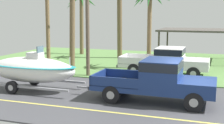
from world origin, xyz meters
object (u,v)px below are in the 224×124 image
carport_awning (198,31)px  utility_pole (87,3)px  palm_tree_far_right (82,8)px  parked_pickup_background (169,60)px  palm_tree_far_left (150,3)px  pickup_truck_towing (161,79)px  boat_on_trailer (31,69)px

carport_awning → utility_pole: (-6.01, -8.74, 2.05)m
palm_tree_far_right → carport_awning: bearing=-3.0°
palm_tree_far_right → utility_pole: bearing=-63.3°
parked_pickup_background → palm_tree_far_left: 4.47m
parked_pickup_background → utility_pole: 6.27m
pickup_truck_towing → utility_pole: bearing=141.9°
pickup_truck_towing → boat_on_trailer: boat_on_trailer is taller
palm_tree_far_left → palm_tree_far_right: palm_tree_far_right is taller
boat_on_trailer → palm_tree_far_right: palm_tree_far_right is taller
boat_on_trailer → palm_tree_far_right: size_ratio=1.04×
parked_pickup_background → carport_awning: bearing=80.1°
pickup_truck_towing → carport_awning: carport_awning is taller
carport_awning → palm_tree_far_right: 10.89m
boat_on_trailer → utility_pole: utility_pole is taller
pickup_truck_towing → palm_tree_far_left: palm_tree_far_left is taller
boat_on_trailer → carport_awning: carport_awning is taller
carport_awning → palm_tree_far_right: palm_tree_far_right is taller
utility_pole → carport_awning: bearing=55.5°
carport_awning → palm_tree_far_right: (-10.70, 0.57, 1.94)m
boat_on_trailer → palm_tree_far_left: 9.82m
boat_on_trailer → parked_pickup_background: 8.68m
carport_awning → utility_pole: utility_pole is taller
boat_on_trailer → parked_pickup_background: bearing=45.1°
parked_pickup_background → carport_awning: 7.10m
parked_pickup_background → palm_tree_far_left: size_ratio=0.99×
boat_on_trailer → palm_tree_far_left: palm_tree_far_left is taller
palm_tree_far_left → utility_pole: 4.87m
parked_pickup_background → utility_pole: bearing=-158.5°
pickup_truck_towing → palm_tree_far_left: size_ratio=0.95×
boat_on_trailer → utility_pole: size_ratio=0.71×
palm_tree_far_right → utility_pole: size_ratio=0.68×
pickup_truck_towing → parked_pickup_background: pickup_truck_towing is taller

